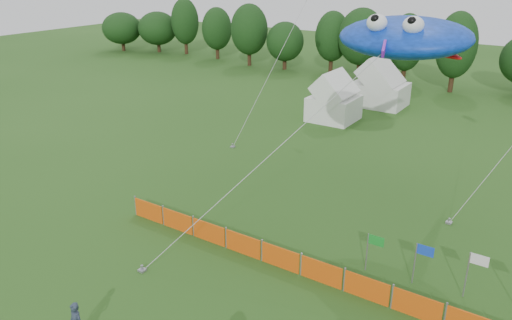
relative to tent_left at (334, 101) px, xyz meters
The scene contains 7 objects.
treeline 18.87m from the tent_left, 63.12° to the left, with size 104.57×8.78×8.36m.
tent_left is the anchor object (origin of this frame).
tent_right 6.76m from the tent_left, 77.09° to the left, with size 4.91×3.93×3.47m.
barrier_fence 23.57m from the tent_left, 65.87° to the right, with size 21.90×0.06×1.00m.
flag_row 23.87m from the tent_left, 53.89° to the right, with size 6.73×0.70×2.07m.
stingray_kite 18.05m from the tent_left, 53.97° to the right, with size 10.86×20.36×10.48m.
small_kite_dark 7.11m from the tent_left, 129.49° to the right, with size 1.57×11.98×12.83m.
Camera 1 is at (10.24, -9.45, 12.59)m, focal length 35.00 mm.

